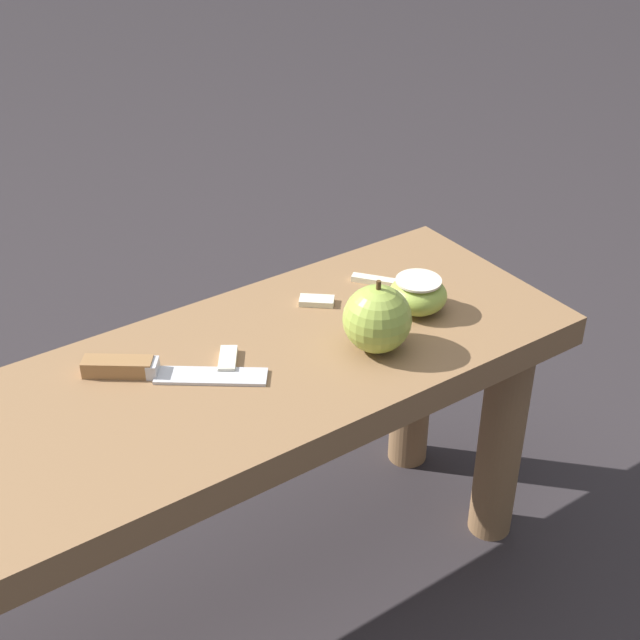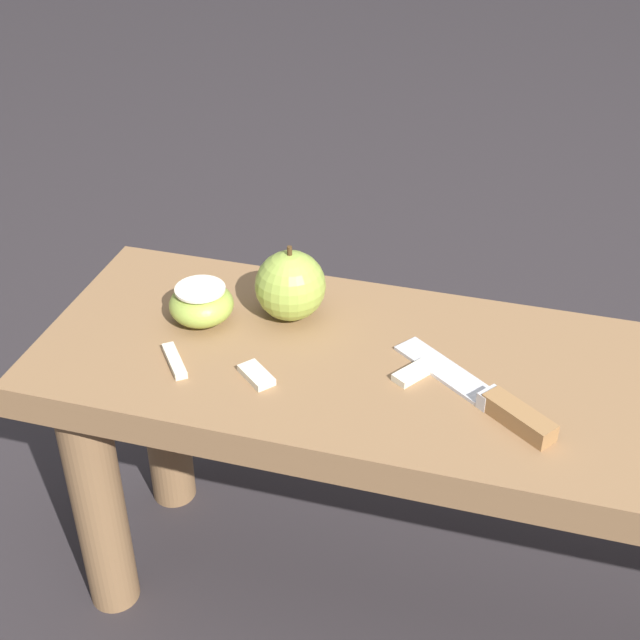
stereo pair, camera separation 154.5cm
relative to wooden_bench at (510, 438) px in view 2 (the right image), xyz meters
The scene contains 8 objects.
ground_plane 0.31m from the wooden_bench, ahead, with size 8.00×8.00×0.00m, color #2D282B.
wooden_bench is the anchor object (origin of this frame).
knife 0.10m from the wooden_bench, 66.60° to the left, with size 0.18×0.15×0.02m.
apple_whole 0.30m from the wooden_bench, 12.40° to the right, with size 0.08×0.08×0.09m.
apple_cut 0.38m from the wooden_bench, ahead, with size 0.07×0.07×0.05m.
apple_slice_near_knife 0.38m from the wooden_bench, 10.23° to the left, with size 0.05×0.06×0.01m.
apple_slice_center 0.29m from the wooden_bench, 13.61° to the left, with size 0.05×0.05×0.01m.
apple_slice_near_bowl 0.14m from the wooden_bench, ahead, with size 0.04×0.05×0.01m.
Camera 2 is at (-0.00, 0.77, 0.97)m, focal length 50.00 mm.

